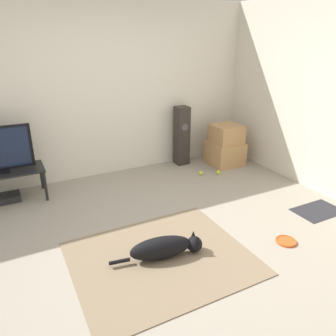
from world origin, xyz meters
name	(u,v)px	position (x,y,z in m)	size (l,w,h in m)	color
ground_plane	(152,243)	(0.00, 0.00, 0.00)	(12.00, 12.00, 0.00)	#9E9384
wall_back	(90,92)	(0.00, 2.10, 1.27)	(8.00, 0.06, 2.55)	silver
area_rug	(161,258)	(-0.03, -0.28, 0.01)	(1.69, 1.41, 0.01)	#847056
dog	(165,247)	(0.01, -0.28, 0.12)	(0.93, 0.29, 0.23)	black
frisbee	(286,241)	(1.27, -0.63, 0.01)	(0.22, 0.22, 0.03)	#DB511E
cardboard_box_lower	(225,153)	(2.05, 1.53, 0.19)	(0.53, 0.51, 0.38)	tan
cardboard_box_upper	(226,134)	(2.05, 1.52, 0.53)	(0.46, 0.44, 0.30)	tan
floor_speaker	(182,136)	(1.42, 1.90, 0.49)	(0.21, 0.21, 0.97)	#2D2823
tennis_ball_by_boxes	(218,172)	(1.70, 1.21, 0.03)	(0.07, 0.07, 0.07)	#C6E033
tennis_ball_near_speaker	(201,173)	(1.44, 1.31, 0.03)	(0.07, 0.07, 0.07)	#C6E033
game_console	(9,198)	(-1.28, 1.75, 0.04)	(0.29, 0.25, 0.08)	black
door_mat	(318,211)	(2.13, -0.33, 0.00)	(0.60, 0.40, 0.01)	#28282D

